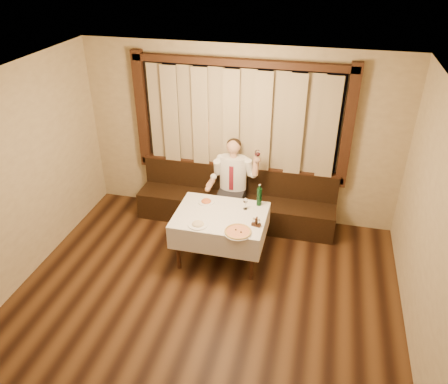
% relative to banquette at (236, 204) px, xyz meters
% --- Properties ---
extents(room, '(5.01, 6.01, 2.81)m').
position_rel_banquette_xyz_m(room, '(-0.00, -1.75, 1.19)').
color(room, black).
rests_on(room, ground).
extents(banquette, '(3.20, 0.61, 0.94)m').
position_rel_banquette_xyz_m(banquette, '(0.00, 0.00, 0.00)').
color(banquette, black).
rests_on(banquette, ground).
extents(dining_table, '(1.27, 0.97, 0.76)m').
position_rel_banquette_xyz_m(dining_table, '(0.00, -1.02, 0.34)').
color(dining_table, black).
rests_on(dining_table, ground).
extents(pizza, '(0.38, 0.38, 0.04)m').
position_rel_banquette_xyz_m(pizza, '(0.33, -1.40, 0.46)').
color(pizza, white).
rests_on(pizza, dining_table).
extents(pasta_red, '(0.24, 0.24, 0.08)m').
position_rel_banquette_xyz_m(pasta_red, '(-0.28, -0.77, 0.48)').
color(pasta_red, white).
rests_on(pasta_red, dining_table).
extents(pasta_cream, '(0.27, 0.27, 0.09)m').
position_rel_banquette_xyz_m(pasta_cream, '(-0.23, -1.36, 0.48)').
color(pasta_cream, white).
rests_on(pasta_cream, dining_table).
extents(green_bottle, '(0.07, 0.07, 0.34)m').
position_rel_banquette_xyz_m(green_bottle, '(0.48, -0.66, 0.59)').
color(green_bottle, '#0F491E').
rests_on(green_bottle, dining_table).
extents(table_wine_glass, '(0.07, 0.07, 0.18)m').
position_rel_banquette_xyz_m(table_wine_glass, '(0.31, -0.81, 0.58)').
color(table_wine_glass, white).
rests_on(table_wine_glass, dining_table).
extents(cruet_caddy, '(0.13, 0.08, 0.13)m').
position_rel_banquette_xyz_m(cruet_caddy, '(0.53, -1.19, 0.49)').
color(cruet_caddy, black).
rests_on(cruet_caddy, dining_table).
extents(seated_man, '(0.81, 0.60, 1.45)m').
position_rel_banquette_xyz_m(seated_man, '(-0.04, -0.09, 0.53)').
color(seated_man, black).
rests_on(seated_man, ground).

